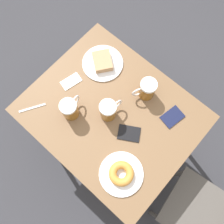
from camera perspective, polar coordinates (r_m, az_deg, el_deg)
The scene contains 12 objects.
ground_plane at distance 2.19m, azimuth 0.00°, elevation -6.02°, with size 8.00×8.00×0.00m, color #333338.
table at distance 1.53m, azimuth 0.00°, elevation -0.96°, with size 0.81×0.98×0.75m.
chair at distance 1.76m, azimuth 22.55°, elevation -22.01°, with size 0.45×0.45×0.83m.
plate_with_cake at distance 1.58m, azimuth -2.16°, elevation 11.29°, with size 0.26×0.26×0.05m.
plate_with_donut at distance 1.38m, azimuth 2.14°, elevation -13.91°, with size 0.24×0.24×0.05m.
beer_mug_left at distance 1.40m, azimuth -0.83°, elevation 0.42°, with size 0.14×0.10×0.14m.
beer_mug_center at distance 1.45m, azimuth 7.97°, elevation 5.18°, with size 0.13×0.10×0.14m.
beer_mug_right at distance 1.42m, azimuth -9.59°, elevation 0.69°, with size 0.14×0.10×0.14m.
napkin_folded at distance 1.55m, azimuth -9.34°, elevation 6.93°, with size 0.13×0.09×0.00m.
fork at distance 1.55m, azimuth -17.75°, elevation 0.91°, with size 0.14×0.09×0.00m.
passport_near_edge at distance 1.43m, azimuth 3.90°, elevation -4.87°, with size 0.14×0.15×0.01m.
passport_far_edge at distance 1.50m, azimuth 13.64°, elevation -1.09°, with size 0.14×0.11×0.01m.
Camera 1 is at (0.32, 0.29, 2.14)m, focal length 40.00 mm.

